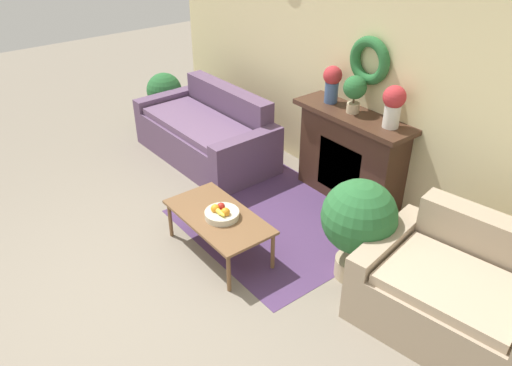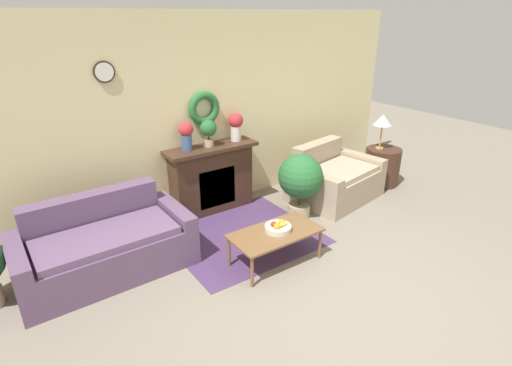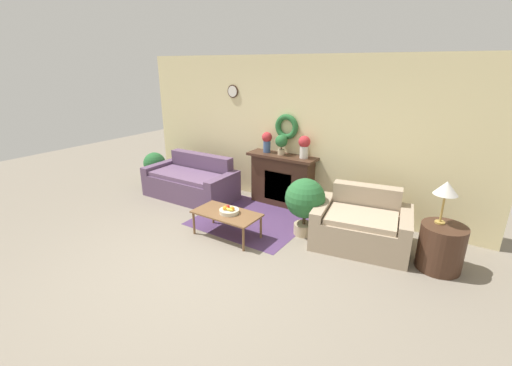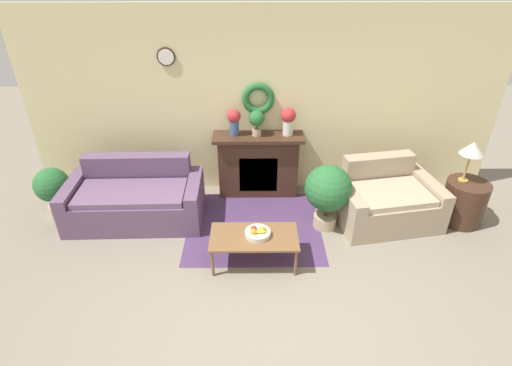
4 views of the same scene
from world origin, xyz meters
TOP-DOWN VIEW (x-y plane):
  - ground_plane at (0.00, 0.00)m, footprint 16.00×16.00m
  - floor_rug at (-0.15, 1.65)m, footprint 1.80×1.64m
  - wall_back at (-0.00, 2.73)m, footprint 6.80×0.17m
  - fireplace at (-0.08, 2.53)m, footprint 1.31×0.41m
  - couch_left at (-1.78, 1.88)m, footprint 1.83×0.96m
  - loveseat_right at (1.66, 1.82)m, footprint 1.48×1.17m
  - coffee_table at (-0.15, 0.94)m, footprint 1.03×0.54m
  - fruit_bowl at (-0.11, 0.94)m, footprint 0.30×0.30m
  - side_table_by_loveseat at (2.71, 1.75)m, footprint 0.56×0.56m
  - table_lamp at (2.64, 1.81)m, footprint 0.29×0.29m
  - vase_on_mantel_left at (-0.42, 2.53)m, footprint 0.19×0.19m
  - vase_on_mantel_right at (0.34, 2.53)m, footprint 0.21×0.21m
  - potted_plant_on_mantel at (-0.10, 2.51)m, footprint 0.23×0.23m
  - potted_plant_floor_by_couch at (-2.91, 1.93)m, footprint 0.47×0.47m
  - potted_plant_floor_by_loveseat at (0.81, 1.65)m, footprint 0.61×0.61m

SIDE VIEW (x-z plane):
  - ground_plane at x=0.00m, z-range 0.00..0.00m
  - floor_rug at x=-0.15m, z-range 0.00..0.01m
  - loveseat_right at x=1.66m, z-range -0.11..0.71m
  - couch_left at x=-1.78m, z-range -0.11..0.71m
  - side_table_by_loveseat at x=2.71m, z-range 0.00..0.61m
  - coffee_table at x=-0.15m, z-range 0.16..0.55m
  - fruit_bowl at x=-0.11m, z-range 0.37..0.50m
  - potted_plant_floor_by_couch at x=-2.91m, z-range 0.09..0.83m
  - fireplace at x=-0.08m, z-range 0.01..0.98m
  - potted_plant_floor_by_loveseat at x=0.81m, z-range 0.11..1.03m
  - table_lamp at x=2.64m, z-range 0.79..1.36m
  - vase_on_mantel_left at x=-0.42m, z-range 1.00..1.38m
  - vase_on_mantel_right at x=0.34m, z-range 1.00..1.40m
  - potted_plant_on_mantel at x=-0.10m, z-range 1.02..1.39m
  - wall_back at x=0.00m, z-range 0.00..2.70m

